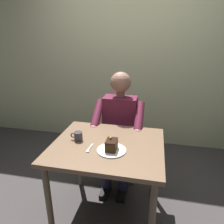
# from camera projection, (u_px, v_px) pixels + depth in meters

# --- Properties ---
(ground_plane) EXTENTS (14.00, 14.00, 0.00)m
(ground_plane) POSITION_uv_depth(u_px,v_px,m) (108.00, 213.00, 1.97)
(ground_plane) COLOR #3A3534
(cafe_rear_panel) EXTENTS (6.40, 0.12, 3.00)m
(cafe_rear_panel) POSITION_uv_depth(u_px,v_px,m) (133.00, 44.00, 2.91)
(cafe_rear_panel) COLOR beige
(cafe_rear_panel) RESTS_ON ground
(dining_table) EXTENTS (0.92, 0.79, 0.76)m
(dining_table) POSITION_uv_depth(u_px,v_px,m) (108.00, 154.00, 1.74)
(dining_table) COLOR brown
(dining_table) RESTS_ON ground
(chair) EXTENTS (0.42, 0.42, 0.89)m
(chair) POSITION_uv_depth(u_px,v_px,m) (121.00, 135.00, 2.45)
(chair) COLOR brown
(chair) RESTS_ON ground
(seated_person) EXTENTS (0.53, 0.58, 1.26)m
(seated_person) POSITION_uv_depth(u_px,v_px,m) (119.00, 128.00, 2.24)
(seated_person) COLOR #59192F
(seated_person) RESTS_ON ground
(dessert_plate) EXTENTS (0.23, 0.23, 0.01)m
(dessert_plate) POSITION_uv_depth(u_px,v_px,m) (112.00, 150.00, 1.60)
(dessert_plate) COLOR white
(dessert_plate) RESTS_ON dining_table
(cake_slice) EXTENTS (0.08, 0.11, 0.10)m
(cake_slice) POSITION_uv_depth(u_px,v_px,m) (111.00, 145.00, 1.59)
(cake_slice) COLOR #36220E
(cake_slice) RESTS_ON dessert_plate
(coffee_cup) EXTENTS (0.11, 0.07, 0.08)m
(coffee_cup) POSITION_uv_depth(u_px,v_px,m) (78.00, 136.00, 1.76)
(coffee_cup) COLOR #38343C
(coffee_cup) RESTS_ON dining_table
(dessert_spoon) EXTENTS (0.03, 0.14, 0.01)m
(dessert_spoon) POSITION_uv_depth(u_px,v_px,m) (89.00, 149.00, 1.62)
(dessert_spoon) COLOR silver
(dessert_spoon) RESTS_ON dining_table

